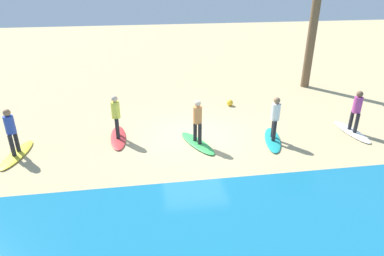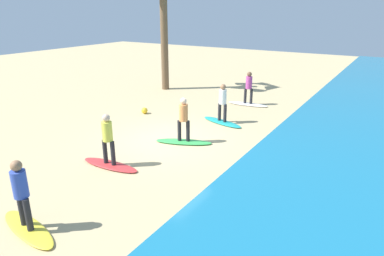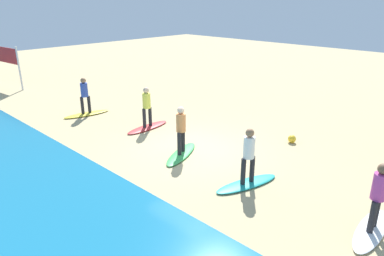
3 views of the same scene
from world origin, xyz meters
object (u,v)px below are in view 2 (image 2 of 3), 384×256
(surfboard_red, at_px, (110,165))
(surfboard_teal, at_px, (222,122))
(surfer_red, at_px, (108,136))
(surfer_white, at_px, (249,85))
(surfboard_white, at_px, (248,104))
(surfer_teal, at_px, (223,100))
(beach_ball, at_px, (145,111))
(surfboard_green, at_px, (184,142))
(surfer_green, at_px, (184,116))
(surfboard_yellow, at_px, (28,229))
(surfer_yellow, at_px, (21,190))

(surfboard_red, bearing_deg, surfboard_teal, 76.35)
(surfer_red, bearing_deg, surfer_white, 174.61)
(surfboard_white, relative_size, surfer_white, 1.28)
(surfer_teal, height_order, beach_ball, surfer_teal)
(surfboard_green, bearing_deg, surfer_green, 157.28)
(surfer_white, relative_size, surfer_teal, 1.00)
(surfer_white, distance_m, surfer_teal, 3.34)
(surfer_teal, xyz_separation_m, beach_ball, (0.68, -3.78, -0.89))
(beach_ball, bearing_deg, surfboard_red, 28.27)
(surfer_teal, distance_m, surfer_red, 5.84)
(surfboard_teal, xyz_separation_m, surfboard_yellow, (9.15, -0.25, 0.00))
(surfer_white, height_order, surfboard_teal, surfer_white)
(surfboard_green, bearing_deg, surfer_white, 67.72)
(surfboard_white, distance_m, surfboard_teal, 3.34)
(surfboard_white, xyz_separation_m, surfer_green, (6.18, 0.05, 0.99))
(surfer_teal, bearing_deg, surfer_red, -10.40)
(surfboard_white, relative_size, surfer_red, 1.28)
(surfboard_teal, xyz_separation_m, beach_ball, (0.68, -3.78, 0.10))
(surfboard_white, xyz_separation_m, surfboard_green, (6.18, 0.05, 0.00))
(surfboard_green, xyz_separation_m, surfer_green, (0.00, -0.00, 0.99))
(surfboard_green, distance_m, surfer_red, 3.20)
(surfboard_white, xyz_separation_m, beach_ball, (4.02, -3.58, 0.10))
(surfboard_green, height_order, surfer_green, surfer_green)
(surfboard_teal, bearing_deg, surfer_white, 108.87)
(surfer_white, relative_size, surfboard_teal, 0.78)
(surfboard_yellow, height_order, beach_ball, beach_ball)
(surfboard_green, relative_size, beach_ball, 7.06)
(surfer_white, bearing_deg, surfer_yellow, -0.22)
(surfer_white, bearing_deg, surfer_red, -5.39)
(surfer_teal, distance_m, surfboard_red, 5.93)
(surfboard_white, bearing_deg, surfboard_teal, -91.46)
(surfboard_teal, distance_m, surfer_red, 5.93)
(surfer_white, xyz_separation_m, beach_ball, (4.02, -3.58, -0.89))
(surfboard_white, xyz_separation_m, surfer_red, (9.09, -0.86, 0.99))
(surfer_white, distance_m, surfer_red, 9.13)
(surfboard_teal, distance_m, surfer_green, 3.02)
(surfer_white, relative_size, surfboard_green, 0.78)
(surfboard_white, relative_size, beach_ball, 7.06)
(surfboard_red, bearing_deg, surfboard_green, 69.42)
(surfboard_white, distance_m, surfboard_red, 9.13)
(surfer_red, xyz_separation_m, surfer_yellow, (3.40, 0.81, 0.00))
(surfer_yellow, bearing_deg, surfboard_teal, 178.46)
(surfer_white, xyz_separation_m, surfer_teal, (3.34, 0.20, 0.00))
(surfboard_red, bearing_deg, surfboard_yellow, -79.88)
(surfer_teal, distance_m, surfer_green, 2.85)
(surfer_white, bearing_deg, surfer_teal, 3.39)
(surfboard_white, bearing_deg, surfboard_red, -100.24)
(surfer_green, bearing_deg, surfboard_yellow, -0.88)
(surfboard_teal, xyz_separation_m, surfer_yellow, (9.15, -0.25, 0.99))
(surfer_white, distance_m, surfboard_yellow, 12.53)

